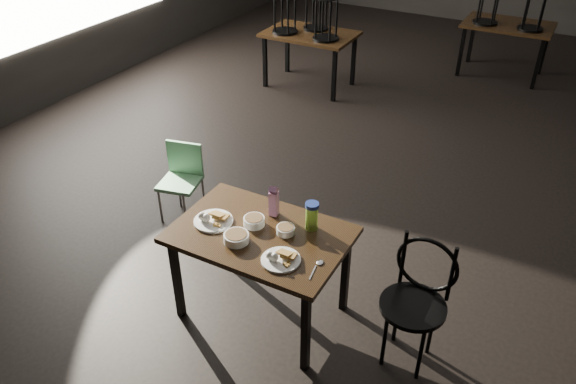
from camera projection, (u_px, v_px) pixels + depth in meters
The scene contains 13 objects.
main_table at pixel (261, 241), 3.89m from camera, with size 1.20×0.80×0.75m.
plate_left at pixel (213, 219), 3.93m from camera, with size 0.28×0.28×0.09m.
plate_right at pixel (280, 258), 3.58m from camera, with size 0.26×0.26×0.08m.
bowl_near at pixel (254, 221), 3.90m from camera, with size 0.15×0.15×0.06m.
bowl_far at pixel (286, 230), 3.82m from camera, with size 0.13×0.13×0.05m.
bowl_big at pixel (236, 237), 3.74m from camera, with size 0.17×0.17×0.06m.
juice_carton at pixel (274, 202), 3.96m from camera, with size 0.07×0.07×0.24m.
water_bottle at pixel (312, 216), 3.82m from camera, with size 0.12×0.12×0.21m.
spoon at pixel (319, 264), 3.56m from camera, with size 0.05×0.21×0.01m.
bentwood_chair at pixel (418, 294), 3.64m from camera, with size 0.44×0.43×0.92m.
school_chair at pixel (182, 175), 5.06m from camera, with size 0.40×0.40×0.73m.
bg_table_left at pixel (310, 31), 7.47m from camera, with size 1.20×0.80×1.48m.
bg_table_far at pixel (508, 24), 7.80m from camera, with size 1.20×0.80×1.48m.
Camera 1 is at (0.98, -4.83, 3.10)m, focal length 35.00 mm.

